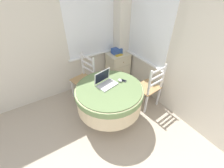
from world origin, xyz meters
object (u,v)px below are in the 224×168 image
object	(u,v)px
dining_chair_near_back_window	(85,79)
book_on_cabinet	(117,54)
dining_chair_near_right_window	(149,87)
computer_mouse	(120,80)
laptop	(105,82)
corner_cabinet	(118,67)
storage_box	(117,51)
cell_phone	(123,81)
round_dining_table	(109,96)

from	to	relation	value
dining_chair_near_back_window	book_on_cabinet	size ratio (longest dim) A/B	4.07
dining_chair_near_back_window	dining_chair_near_right_window	distance (m)	1.36
computer_mouse	laptop	bearing A→B (deg)	165.24
book_on_cabinet	corner_cabinet	bearing A→B (deg)	22.06
corner_cabinet	storage_box	size ratio (longest dim) A/B	3.46
laptop	book_on_cabinet	distance (m)	1.23
cell_phone	corner_cabinet	world-z (taller)	cell_phone
dining_chair_near_back_window	book_on_cabinet	distance (m)	0.98
cell_phone	dining_chair_near_right_window	distance (m)	0.65
storage_box	dining_chair_near_right_window	bearing A→B (deg)	-89.11
laptop	computer_mouse	world-z (taller)	laptop
computer_mouse	dining_chair_near_right_window	world-z (taller)	dining_chair_near_right_window
computer_mouse	corner_cabinet	distance (m)	1.25
corner_cabinet	computer_mouse	bearing A→B (deg)	-122.84
computer_mouse	storage_box	xyz separation A→B (m)	(0.60, 1.01, 0.02)
laptop	corner_cabinet	size ratio (longest dim) A/B	0.50
laptop	computer_mouse	bearing A→B (deg)	-14.76
laptop	cell_phone	world-z (taller)	laptop
cell_phone	dining_chair_near_back_window	world-z (taller)	dining_chair_near_back_window
round_dining_table	computer_mouse	xyz separation A→B (m)	(0.25, 0.05, 0.21)
dining_chair_near_back_window	storage_box	distance (m)	1.02
round_dining_table	cell_phone	distance (m)	0.36
storage_box	round_dining_table	bearing A→B (deg)	-128.91
round_dining_table	book_on_cabinet	world-z (taller)	book_on_cabinet
cell_phone	corner_cabinet	distance (m)	1.22
laptop	computer_mouse	size ratio (longest dim) A/B	4.00
laptop	storage_box	size ratio (longest dim) A/B	1.74
cell_phone	book_on_cabinet	xyz separation A→B (m)	(0.52, 0.98, -0.01)
book_on_cabinet	dining_chair_near_right_window	bearing A→B (deg)	-88.20
storage_box	book_on_cabinet	world-z (taller)	storage_box
dining_chair_near_right_window	corner_cabinet	world-z (taller)	dining_chair_near_right_window
laptop	cell_phone	distance (m)	0.33
cell_phone	dining_chair_near_right_window	size ratio (longest dim) A/B	0.12
round_dining_table	computer_mouse	bearing A→B (deg)	10.44
dining_chair_near_right_window	dining_chair_near_back_window	bearing A→B (deg)	135.00
dining_chair_near_back_window	book_on_cabinet	xyz separation A→B (m)	(0.92, 0.15, 0.29)
laptop	dining_chair_near_right_window	distance (m)	0.96
round_dining_table	dining_chair_near_right_window	size ratio (longest dim) A/B	1.16
cell_phone	computer_mouse	bearing A→B (deg)	167.45
laptop	storage_box	xyz separation A→B (m)	(0.85, 0.94, -0.00)
computer_mouse	book_on_cabinet	distance (m)	1.13
round_dining_table	cell_phone	size ratio (longest dim) A/B	9.33
round_dining_table	dining_chair_near_back_window	size ratio (longest dim) A/B	1.16
book_on_cabinet	cell_phone	bearing A→B (deg)	-118.08
corner_cabinet	cell_phone	bearing A→B (deg)	-119.88
computer_mouse	dining_chair_near_right_window	bearing A→B (deg)	-12.78
laptop	dining_chair_near_back_window	world-z (taller)	laptop
round_dining_table	book_on_cabinet	bearing A→B (deg)	50.54
round_dining_table	dining_chair_near_back_window	distance (m)	0.88
laptop	cell_phone	size ratio (longest dim) A/B	3.06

